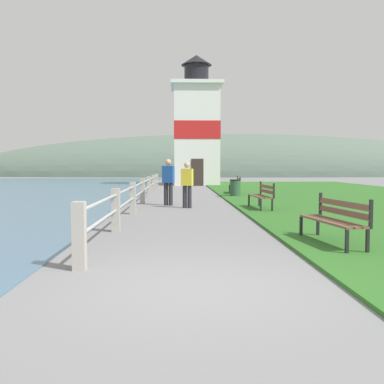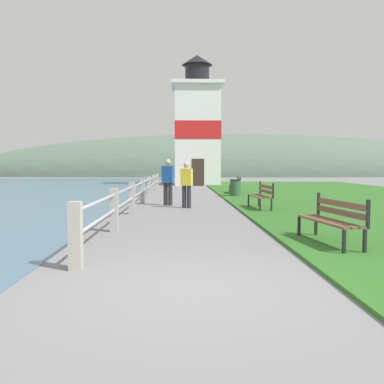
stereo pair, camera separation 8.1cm
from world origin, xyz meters
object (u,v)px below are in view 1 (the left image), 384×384
(park_bench_midway, at_px, (263,194))
(lighthouse, at_px, (196,129))
(person_by_railing, at_px, (168,180))
(park_bench_far, at_px, (236,184))
(person_strolling, at_px, (187,183))
(trash_bin, at_px, (235,188))
(park_bench_near, at_px, (336,217))

(park_bench_midway, bearing_deg, lighthouse, -89.23)
(park_bench_midway, height_order, person_by_railing, person_by_railing)
(park_bench_far, xyz_separation_m, person_strolling, (-2.68, -7.20, 0.34))
(park_bench_midway, distance_m, person_by_railing, 3.73)
(park_bench_far, relative_size, person_strolling, 1.15)
(trash_bin, bearing_deg, person_strolling, -114.70)
(park_bench_near, bearing_deg, lighthouse, -94.35)
(park_bench_midway, relative_size, park_bench_far, 0.93)
(park_bench_near, distance_m, trash_bin, 12.45)
(person_strolling, bearing_deg, lighthouse, 15.32)
(park_bench_near, distance_m, person_by_railing, 8.93)
(park_bench_far, xyz_separation_m, trash_bin, (-0.29, -1.99, -0.12))
(person_strolling, bearing_deg, park_bench_near, -141.39)
(person_by_railing, bearing_deg, trash_bin, -17.44)
(park_bench_midway, height_order, person_strolling, person_strolling)
(park_bench_far, bearing_deg, person_by_railing, 64.68)
(park_bench_midway, bearing_deg, person_strolling, -21.37)
(park_bench_far, relative_size, trash_bin, 2.22)
(person_by_railing, bearing_deg, lighthouse, 13.22)
(lighthouse, distance_m, person_by_railing, 17.50)
(person_by_railing, height_order, trash_bin, person_by_railing)
(lighthouse, bearing_deg, person_by_railing, -95.86)
(lighthouse, bearing_deg, park_bench_midway, -85.59)
(park_bench_near, relative_size, park_bench_midway, 1.10)
(park_bench_near, relative_size, lighthouse, 0.19)
(trash_bin, bearing_deg, park_bench_midway, -88.77)
(person_by_railing, bearing_deg, person_strolling, -127.44)
(trash_bin, bearing_deg, lighthouse, 95.88)
(person_strolling, bearing_deg, park_bench_far, -1.78)
(park_bench_near, distance_m, park_bench_midway, 6.43)
(park_bench_near, height_order, park_bench_far, same)
(park_bench_far, xyz_separation_m, person_by_railing, (-3.37, -6.15, 0.41))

